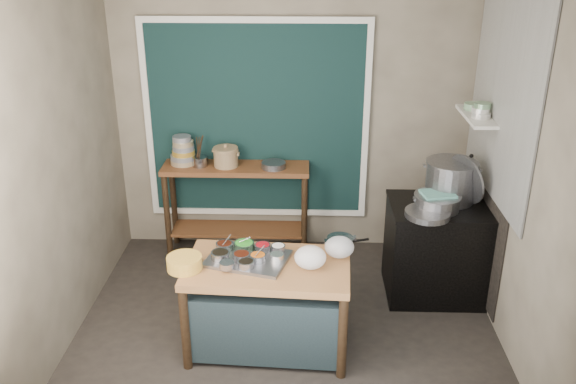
{
  "coord_description": "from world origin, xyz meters",
  "views": [
    {
      "loc": [
        0.15,
        -4.33,
        3.08
      ],
      "look_at": [
        0.0,
        0.25,
        1.12
      ],
      "focal_mm": 38.0,
      "sensor_mm": 36.0,
      "label": 1
    }
  ],
  "objects_px": {
    "steamer": "(437,202)",
    "back_counter": "(237,209)",
    "condiment_tray": "(248,259)",
    "stock_pot": "(451,181)",
    "yellow_basin": "(184,263)",
    "utensil_cup": "(200,161)",
    "ceramic_crock": "(226,158)",
    "prep_table": "(268,306)",
    "saucepan": "(340,244)",
    "stove_block": "(438,251)"
  },
  "relations": [
    {
      "from": "back_counter",
      "to": "condiment_tray",
      "type": "distance_m",
      "value": 1.57
    },
    {
      "from": "prep_table",
      "to": "stove_block",
      "type": "distance_m",
      "value": 1.71
    },
    {
      "from": "saucepan",
      "to": "utensil_cup",
      "type": "xyz_separation_m",
      "value": [
        -1.32,
        1.34,
        0.19
      ]
    },
    {
      "from": "condiment_tray",
      "to": "steamer",
      "type": "relative_size",
      "value": 1.46
    },
    {
      "from": "utensil_cup",
      "to": "ceramic_crock",
      "type": "height_order",
      "value": "ceramic_crock"
    },
    {
      "from": "stove_block",
      "to": "condiment_tray",
      "type": "bearing_deg",
      "value": -154.28
    },
    {
      "from": "condiment_tray",
      "to": "prep_table",
      "type": "bearing_deg",
      "value": -20.78
    },
    {
      "from": "yellow_basin",
      "to": "steamer",
      "type": "xyz_separation_m",
      "value": [
        2.03,
        0.86,
        0.15
      ]
    },
    {
      "from": "utensil_cup",
      "to": "ceramic_crock",
      "type": "bearing_deg",
      "value": 0.39
    },
    {
      "from": "condiment_tray",
      "to": "stock_pot",
      "type": "xyz_separation_m",
      "value": [
        1.71,
        0.91,
        0.3
      ]
    },
    {
      "from": "stove_block",
      "to": "stock_pot",
      "type": "relative_size",
      "value": 1.93
    },
    {
      "from": "stove_block",
      "to": "saucepan",
      "type": "xyz_separation_m",
      "value": [
        -0.93,
        -0.62,
        0.38
      ]
    },
    {
      "from": "utensil_cup",
      "to": "condiment_tray",
      "type": "bearing_deg",
      "value": -68.04
    },
    {
      "from": "steamer",
      "to": "back_counter",
      "type": "bearing_deg",
      "value": 156.08
    },
    {
      "from": "condiment_tray",
      "to": "saucepan",
      "type": "bearing_deg",
      "value": 13.36
    },
    {
      "from": "yellow_basin",
      "to": "utensil_cup",
      "type": "bearing_deg",
      "value": 95.09
    },
    {
      "from": "prep_table",
      "to": "stock_pot",
      "type": "height_order",
      "value": "stock_pot"
    },
    {
      "from": "utensil_cup",
      "to": "prep_table",
      "type": "bearing_deg",
      "value": -64.02
    },
    {
      "from": "prep_table",
      "to": "saucepan",
      "type": "height_order",
      "value": "saucepan"
    },
    {
      "from": "stove_block",
      "to": "steamer",
      "type": "relative_size",
      "value": 2.2
    },
    {
      "from": "condiment_tray",
      "to": "utensil_cup",
      "type": "distance_m",
      "value": 1.64
    },
    {
      "from": "prep_table",
      "to": "condiment_tray",
      "type": "xyz_separation_m",
      "value": [
        -0.16,
        0.06,
        0.39
      ]
    },
    {
      "from": "prep_table",
      "to": "steamer",
      "type": "distance_m",
      "value": 1.71
    },
    {
      "from": "back_counter",
      "to": "ceramic_crock",
      "type": "bearing_deg",
      "value": -173.24
    },
    {
      "from": "stock_pot",
      "to": "condiment_tray",
      "type": "bearing_deg",
      "value": -152.03
    },
    {
      "from": "back_counter",
      "to": "stock_pot",
      "type": "height_order",
      "value": "stock_pot"
    },
    {
      "from": "saucepan",
      "to": "ceramic_crock",
      "type": "xyz_separation_m",
      "value": [
        -1.07,
        1.34,
        0.23
      ]
    },
    {
      "from": "back_counter",
      "to": "stock_pot",
      "type": "bearing_deg",
      "value": -17.29
    },
    {
      "from": "yellow_basin",
      "to": "prep_table",
      "type": "bearing_deg",
      "value": 7.95
    },
    {
      "from": "prep_table",
      "to": "yellow_basin",
      "type": "bearing_deg",
      "value": -168.9
    },
    {
      "from": "stock_pot",
      "to": "steamer",
      "type": "height_order",
      "value": "stock_pot"
    },
    {
      "from": "prep_table",
      "to": "steamer",
      "type": "relative_size",
      "value": 3.05
    },
    {
      "from": "utensil_cup",
      "to": "steamer",
      "type": "distance_m",
      "value": 2.32
    },
    {
      "from": "condiment_tray",
      "to": "saucepan",
      "type": "relative_size",
      "value": 2.75
    },
    {
      "from": "stock_pot",
      "to": "ceramic_crock",
      "type": "bearing_deg",
      "value": 163.72
    },
    {
      "from": "back_counter",
      "to": "condiment_tray",
      "type": "height_order",
      "value": "back_counter"
    },
    {
      "from": "condiment_tray",
      "to": "stock_pot",
      "type": "relative_size",
      "value": 1.29
    },
    {
      "from": "stove_block",
      "to": "steamer",
      "type": "xyz_separation_m",
      "value": [
        -0.07,
        -0.08,
        0.52
      ]
    },
    {
      "from": "condiment_tray",
      "to": "yellow_basin",
      "type": "bearing_deg",
      "value": -162.52
    },
    {
      "from": "stove_block",
      "to": "utensil_cup",
      "type": "height_order",
      "value": "utensil_cup"
    },
    {
      "from": "saucepan",
      "to": "stock_pot",
      "type": "xyz_separation_m",
      "value": [
        0.99,
        0.74,
        0.25
      ]
    },
    {
      "from": "back_counter",
      "to": "stock_pot",
      "type": "distance_m",
      "value": 2.14
    },
    {
      "from": "back_counter",
      "to": "ceramic_crock",
      "type": "distance_m",
      "value": 0.57
    },
    {
      "from": "back_counter",
      "to": "utensil_cup",
      "type": "height_order",
      "value": "utensil_cup"
    },
    {
      "from": "utensil_cup",
      "to": "stock_pot",
      "type": "distance_m",
      "value": 2.4
    },
    {
      "from": "condiment_tray",
      "to": "saucepan",
      "type": "height_order",
      "value": "saucepan"
    },
    {
      "from": "stove_block",
      "to": "stock_pot",
      "type": "height_order",
      "value": "stock_pot"
    },
    {
      "from": "ceramic_crock",
      "to": "prep_table",
      "type": "bearing_deg",
      "value": -72.13
    },
    {
      "from": "stove_block",
      "to": "condiment_tray",
      "type": "relative_size",
      "value": 1.5
    },
    {
      "from": "yellow_basin",
      "to": "ceramic_crock",
      "type": "height_order",
      "value": "ceramic_crock"
    }
  ]
}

